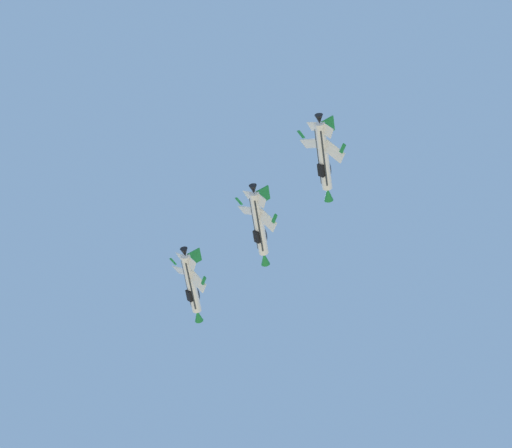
% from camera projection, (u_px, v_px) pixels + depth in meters
% --- Properties ---
extents(fighter_jet_lead, '(7.09, 15.84, 7.88)m').
position_uv_depth(fighter_jet_lead, '(192.00, 285.00, 172.66)').
color(fighter_jet_lead, silver).
extents(fighter_jet_left_wing, '(7.19, 15.84, 7.80)m').
position_uv_depth(fighter_jet_left_wing, '(259.00, 225.00, 163.92)').
color(fighter_jet_left_wing, silver).
extents(fighter_jet_right_wing, '(7.51, 15.84, 7.50)m').
position_uv_depth(fighter_jet_right_wing, '(324.00, 158.00, 157.66)').
color(fighter_jet_right_wing, silver).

